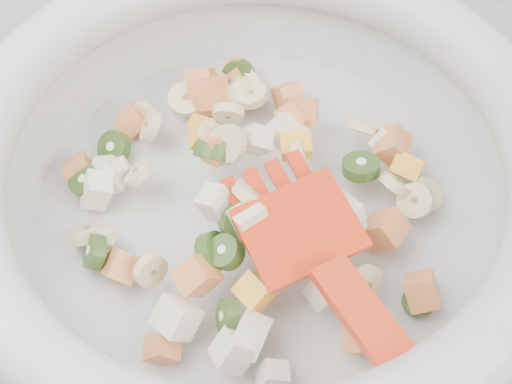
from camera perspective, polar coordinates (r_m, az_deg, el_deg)
The scene contains 1 object.
mixing_bowl at distance 0.53m, azimuth 0.01°, elevation 0.88°, with size 0.49×0.42×0.12m.
Camera 1 is at (0.19, 1.12, 1.39)m, focal length 55.00 mm.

